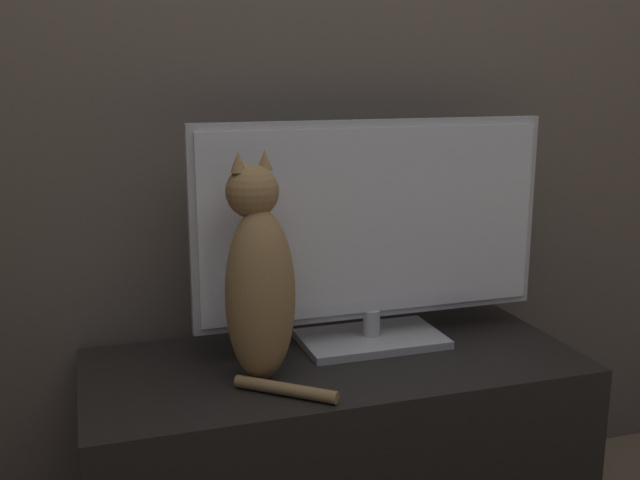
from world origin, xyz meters
name	(u,v)px	position (x,y,z in m)	size (l,w,h in m)	color
wall_back	(297,38)	(0.00, 1.22, 1.30)	(4.80, 0.05, 2.60)	#60564C
tv_stand	(334,458)	(0.00, 0.91, 0.26)	(1.20, 0.53, 0.53)	black
tv	(372,233)	(0.13, 1.00, 0.82)	(0.91, 0.22, 0.57)	#B7B7BC
cat	(259,282)	(-0.20, 0.86, 0.76)	(0.23, 0.29, 0.52)	#997547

